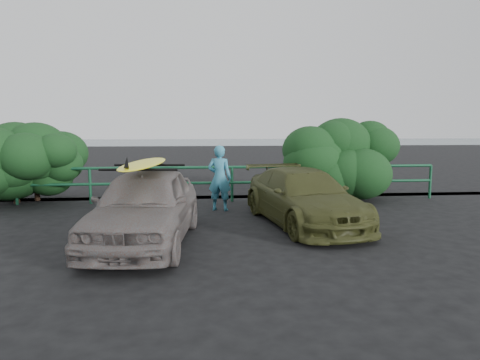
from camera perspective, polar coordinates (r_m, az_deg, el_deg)
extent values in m
plane|color=black|center=(7.54, -6.04, -9.60)|extent=(80.00, 80.00, 0.00)
plane|color=slate|center=(67.25, -5.25, 5.32)|extent=(200.00, 200.00, 0.00)
imported|color=slate|center=(8.14, -12.51, -3.40)|extent=(2.05, 4.26, 1.40)
imported|color=#40431E|center=(9.60, 8.46, -2.25)|extent=(2.45, 4.45, 1.22)
imported|color=teal|center=(11.02, -2.74, 0.27)|extent=(0.71, 0.57, 1.69)
ellipsoid|color=#FBF21A|center=(8.04, -12.67, 2.14)|extent=(0.86, 2.87, 0.08)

